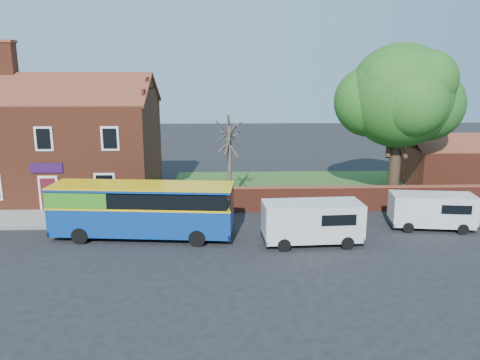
{
  "coord_description": "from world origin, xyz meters",
  "views": [
    {
      "loc": [
        3.99,
        -21.16,
        8.5
      ],
      "look_at": [
        4.87,
        5.0,
        2.51
      ],
      "focal_mm": 35.0,
      "sensor_mm": 36.0,
      "label": 1
    }
  ],
  "objects_px": {
    "bus": "(137,208)",
    "van_near": "(312,221)",
    "van_far": "(432,210)",
    "large_tree": "(400,99)"
  },
  "relations": [
    {
      "from": "van_far",
      "to": "van_near",
      "type": "bearing_deg",
      "value": -155.61
    },
    {
      "from": "bus",
      "to": "large_tree",
      "type": "bearing_deg",
      "value": 29.02
    },
    {
      "from": "van_far",
      "to": "large_tree",
      "type": "xyz_separation_m",
      "value": [
        0.0,
        6.13,
        5.73
      ]
    },
    {
      "from": "van_near",
      "to": "large_tree",
      "type": "distance_m",
      "value": 12.27
    },
    {
      "from": "bus",
      "to": "van_far",
      "type": "relative_size",
      "value": 2.05
    },
    {
      "from": "bus",
      "to": "van_near",
      "type": "height_order",
      "value": "bus"
    },
    {
      "from": "bus",
      "to": "van_far",
      "type": "height_order",
      "value": "bus"
    },
    {
      "from": "bus",
      "to": "van_near",
      "type": "xyz_separation_m",
      "value": [
        9.01,
        -1.23,
        -0.42
      ]
    },
    {
      "from": "van_near",
      "to": "van_far",
      "type": "height_order",
      "value": "van_near"
    },
    {
      "from": "bus",
      "to": "van_far",
      "type": "distance_m",
      "value": 16.16
    }
  ]
}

